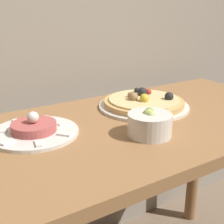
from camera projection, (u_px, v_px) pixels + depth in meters
dining_table at (127, 158)px, 1.02m from camera, size 1.34×0.62×0.77m
pizza_plate at (144, 103)px, 1.12m from camera, size 0.32×0.32×0.06m
tartare_plate at (34, 130)px, 0.90m from camera, size 0.25×0.25×0.07m
small_bowl at (150, 124)px, 0.88m from camera, size 0.13×0.13×0.08m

